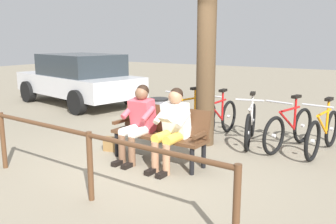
{
  "coord_description": "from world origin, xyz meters",
  "views": [
    {
      "loc": [
        -3.11,
        4.38,
        1.91
      ],
      "look_at": [
        -0.18,
        -0.5,
        0.75
      ],
      "focal_mm": 38.53,
      "sensor_mm": 36.0,
      "label": 1
    }
  ],
  "objects_px": {
    "person_reading": "(172,125)",
    "litter_bin": "(159,120)",
    "handbag": "(113,144)",
    "bicycle_red": "(323,133)",
    "person_companion": "(139,119)",
    "parked_car": "(79,78)",
    "bicycle_silver": "(251,124)",
    "bicycle_orange": "(189,116)",
    "tree_trunk": "(207,34)",
    "bench": "(161,130)",
    "bicycle_black": "(218,119)",
    "bicycle_purple": "(289,129)"
  },
  "relations": [
    {
      "from": "bicycle_purple",
      "to": "bicycle_silver",
      "type": "relative_size",
      "value": 0.99
    },
    {
      "from": "person_reading",
      "to": "parked_car",
      "type": "height_order",
      "value": "parked_car"
    },
    {
      "from": "litter_bin",
      "to": "bicycle_silver",
      "type": "xyz_separation_m",
      "value": [
        -1.51,
        -0.77,
        -0.06
      ]
    },
    {
      "from": "bicycle_purple",
      "to": "bicycle_black",
      "type": "xyz_separation_m",
      "value": [
        1.36,
        -0.04,
        0.0
      ]
    },
    {
      "from": "bicycle_silver",
      "to": "bicycle_red",
      "type": "bearing_deg",
      "value": 78.36
    },
    {
      "from": "tree_trunk",
      "to": "bicycle_red",
      "type": "xyz_separation_m",
      "value": [
        -1.94,
        -0.51,
        -1.62
      ]
    },
    {
      "from": "bicycle_orange",
      "to": "bench",
      "type": "bearing_deg",
      "value": 29.95
    },
    {
      "from": "person_reading",
      "to": "tree_trunk",
      "type": "height_order",
      "value": "tree_trunk"
    },
    {
      "from": "person_companion",
      "to": "bicycle_purple",
      "type": "xyz_separation_m",
      "value": [
        -1.92,
        -1.84,
        -0.3
      ]
    },
    {
      "from": "person_companion",
      "to": "litter_bin",
      "type": "xyz_separation_m",
      "value": [
        0.28,
        -1.04,
        -0.25
      ]
    },
    {
      "from": "tree_trunk",
      "to": "bicycle_purple",
      "type": "height_order",
      "value": "tree_trunk"
    },
    {
      "from": "person_companion",
      "to": "parked_car",
      "type": "bearing_deg",
      "value": -32.03
    },
    {
      "from": "person_companion",
      "to": "person_reading",
      "type": "bearing_deg",
      "value": 179.95
    },
    {
      "from": "bench",
      "to": "bicycle_purple",
      "type": "relative_size",
      "value": 0.99
    },
    {
      "from": "person_companion",
      "to": "bicycle_silver",
      "type": "bearing_deg",
      "value": -120.55
    },
    {
      "from": "person_reading",
      "to": "person_companion",
      "type": "bearing_deg",
      "value": -0.05
    },
    {
      "from": "person_reading",
      "to": "litter_bin",
      "type": "xyz_separation_m",
      "value": [
        0.92,
        -1.08,
        -0.25
      ]
    },
    {
      "from": "bicycle_red",
      "to": "bicycle_orange",
      "type": "relative_size",
      "value": 1.03
    },
    {
      "from": "bench",
      "to": "bicycle_black",
      "type": "height_order",
      "value": "bicycle_black"
    },
    {
      "from": "handbag",
      "to": "tree_trunk",
      "type": "bearing_deg",
      "value": -134.36
    },
    {
      "from": "bicycle_silver",
      "to": "bicycle_orange",
      "type": "height_order",
      "value": "same"
    },
    {
      "from": "bicycle_purple",
      "to": "bicycle_silver",
      "type": "height_order",
      "value": "same"
    },
    {
      "from": "person_companion",
      "to": "tree_trunk",
      "type": "xyz_separation_m",
      "value": [
        -0.53,
        -1.33,
        1.32
      ]
    },
    {
      "from": "person_reading",
      "to": "litter_bin",
      "type": "height_order",
      "value": "person_reading"
    },
    {
      "from": "handbag",
      "to": "parked_car",
      "type": "distance_m",
      "value": 4.92
    },
    {
      "from": "handbag",
      "to": "tree_trunk",
      "type": "height_order",
      "value": "tree_trunk"
    },
    {
      "from": "handbag",
      "to": "bench",
      "type": "bearing_deg",
      "value": -179.06
    },
    {
      "from": "person_companion",
      "to": "tree_trunk",
      "type": "bearing_deg",
      "value": -107.74
    },
    {
      "from": "bicycle_silver",
      "to": "tree_trunk",
      "type": "bearing_deg",
      "value": -69.55
    },
    {
      "from": "bicycle_red",
      "to": "bicycle_orange",
      "type": "height_order",
      "value": "same"
    },
    {
      "from": "person_companion",
      "to": "bicycle_red",
      "type": "xyz_separation_m",
      "value": [
        -2.47,
        -1.84,
        -0.3
      ]
    },
    {
      "from": "tree_trunk",
      "to": "bicycle_red",
      "type": "distance_m",
      "value": 2.58
    },
    {
      "from": "bench",
      "to": "bicycle_silver",
      "type": "height_order",
      "value": "bicycle_silver"
    },
    {
      "from": "person_reading",
      "to": "bicycle_black",
      "type": "relative_size",
      "value": 0.71
    },
    {
      "from": "bench",
      "to": "litter_bin",
      "type": "relative_size",
      "value": 1.97
    },
    {
      "from": "bicycle_red",
      "to": "bicycle_silver",
      "type": "bearing_deg",
      "value": -79.78
    },
    {
      "from": "bicycle_silver",
      "to": "bicycle_orange",
      "type": "relative_size",
      "value": 1.01
    },
    {
      "from": "handbag",
      "to": "bicycle_black",
      "type": "height_order",
      "value": "bicycle_black"
    },
    {
      "from": "tree_trunk",
      "to": "bicycle_purple",
      "type": "bearing_deg",
      "value": -160.03
    },
    {
      "from": "person_reading",
      "to": "bicycle_black",
      "type": "bearing_deg",
      "value": -83.8
    },
    {
      "from": "handbag",
      "to": "bicycle_red",
      "type": "bearing_deg",
      "value": -151.25
    },
    {
      "from": "tree_trunk",
      "to": "parked_car",
      "type": "bearing_deg",
      "value": -20.63
    },
    {
      "from": "person_reading",
      "to": "person_companion",
      "type": "relative_size",
      "value": 1.0
    },
    {
      "from": "handbag",
      "to": "bicycle_silver",
      "type": "xyz_separation_m",
      "value": [
        -1.89,
        -1.68,
        0.24
      ]
    },
    {
      "from": "person_reading",
      "to": "litter_bin",
      "type": "relative_size",
      "value": 1.45
    },
    {
      "from": "bicycle_red",
      "to": "parked_car",
      "type": "relative_size",
      "value": 0.37
    },
    {
      "from": "person_reading",
      "to": "bicycle_orange",
      "type": "height_order",
      "value": "person_reading"
    },
    {
      "from": "bicycle_orange",
      "to": "parked_car",
      "type": "relative_size",
      "value": 0.36
    },
    {
      "from": "bicycle_red",
      "to": "handbag",
      "type": "bearing_deg",
      "value": -52.67
    },
    {
      "from": "bicycle_silver",
      "to": "bicycle_orange",
      "type": "distance_m",
      "value": 1.33
    }
  ]
}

